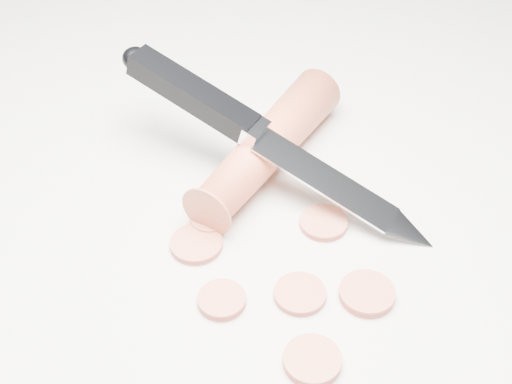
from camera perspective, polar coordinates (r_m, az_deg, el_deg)
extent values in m
plane|color=silver|center=(0.55, 0.70, -1.73)|extent=(2.40, 2.40, 0.00)
cylinder|color=#D34F30|center=(0.58, 0.98, 3.78)|extent=(0.15, 0.16, 0.04)
cylinder|color=#C75E40|center=(0.53, -4.80, -4.16)|extent=(0.04, 0.04, 0.01)
cylinder|color=#C75E40|center=(0.50, 3.53, -8.14)|extent=(0.04, 0.04, 0.01)
cylinder|color=#C75E40|center=(0.49, -2.76, -8.62)|extent=(0.03, 0.03, 0.01)
cylinder|color=#C75E40|center=(0.55, 5.42, -2.47)|extent=(0.04, 0.04, 0.01)
cylinder|color=#C75E40|center=(0.50, 8.86, -8.03)|extent=(0.04, 0.04, 0.01)
cylinder|color=#C75E40|center=(0.55, -3.68, -2.23)|extent=(0.03, 0.03, 0.01)
cylinder|color=#C75E40|center=(0.47, 4.52, -13.29)|extent=(0.04, 0.04, 0.01)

